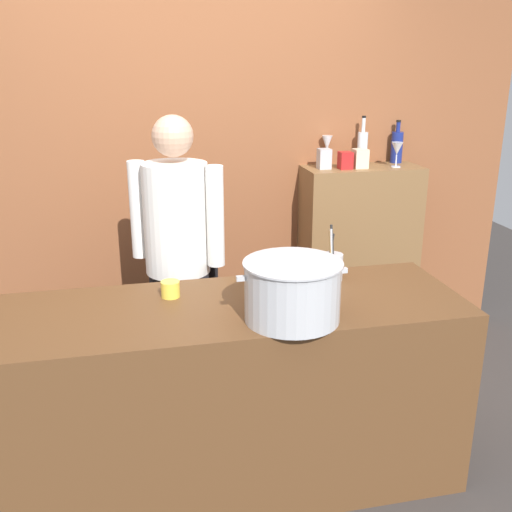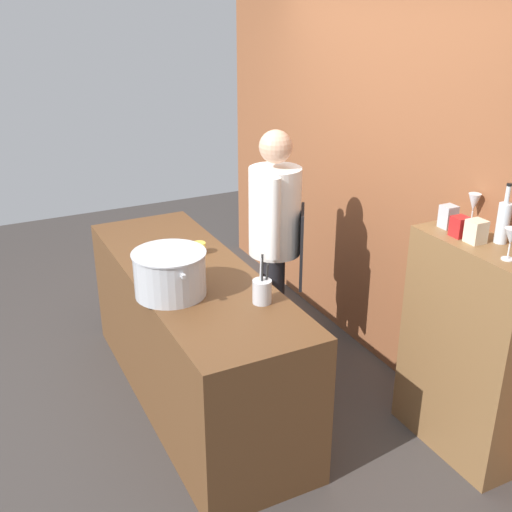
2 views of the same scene
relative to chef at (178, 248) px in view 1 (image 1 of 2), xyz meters
name	(u,v)px [view 1 (image 1 of 2)]	position (x,y,z in m)	size (l,w,h in m)	color
ground_plane	(229,476)	(0.14, -0.66, -0.96)	(8.00, 8.00, 0.00)	#383330
brick_back_panel	(186,129)	(0.14, 0.74, 0.54)	(4.40, 0.10, 3.00)	brown
prep_counter	(228,395)	(0.14, -0.66, -0.51)	(2.12, 0.70, 0.90)	brown
bar_cabinet	(358,260)	(1.25, 0.53, -0.34)	(0.76, 0.32, 1.26)	brown
chef	(178,248)	(0.00, 0.00, 0.00)	(0.47, 0.41, 1.66)	black
stockpot_large	(292,291)	(0.38, -0.86, 0.06)	(0.46, 0.41, 0.25)	#B7BABF
utensil_crock	(332,266)	(0.70, -0.46, 0.01)	(0.10, 0.10, 0.28)	#B7BABF
butter_jar	(170,289)	(-0.08, -0.51, -0.03)	(0.09, 0.09, 0.07)	yellow
wine_bottle_cobalt	(397,146)	(1.52, 0.64, 0.40)	(0.08, 0.08, 0.28)	navy
wine_bottle_clear	(362,147)	(1.27, 0.62, 0.41)	(0.07, 0.07, 0.31)	silver
wine_glass_short	(327,144)	(1.04, 0.64, 0.43)	(0.07, 0.07, 0.19)	silver
wine_glass_tall	(397,149)	(1.45, 0.48, 0.41)	(0.07, 0.07, 0.16)	silver
spice_tin_silver	(324,159)	(0.98, 0.53, 0.36)	(0.08, 0.08, 0.13)	#B2B2B7
spice_tin_cream	(360,159)	(1.21, 0.50, 0.35)	(0.09, 0.09, 0.12)	beige
spice_tin_red	(345,160)	(1.11, 0.49, 0.35)	(0.08, 0.08, 0.11)	red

